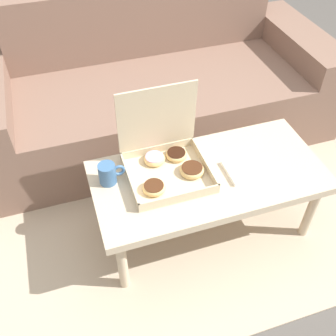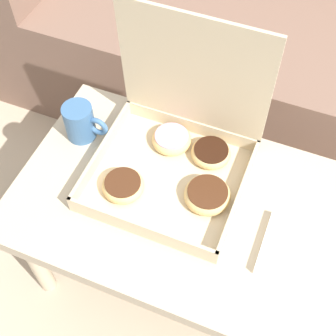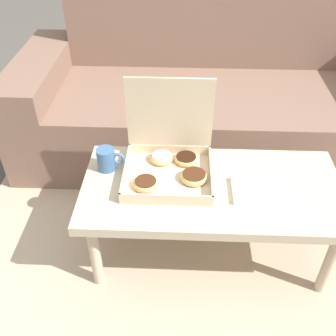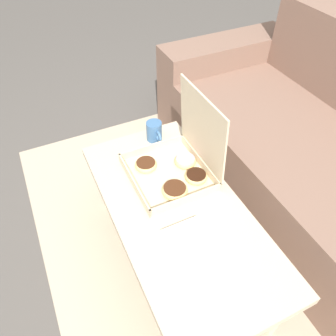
% 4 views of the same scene
% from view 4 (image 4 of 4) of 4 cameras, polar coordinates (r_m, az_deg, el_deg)
% --- Properties ---
extents(ground_plane, '(12.00, 12.00, 0.00)m').
position_cam_4_polar(ground_plane, '(1.63, 2.15, -15.26)').
color(ground_plane, '#514C47').
extents(area_rug, '(2.20, 1.79, 0.01)m').
position_cam_4_polar(area_rug, '(1.73, 11.23, -11.18)').
color(area_rug, tan).
rests_on(area_rug, ground_plane).
extents(couch, '(2.08, 0.87, 0.82)m').
position_cam_4_polar(couch, '(1.82, 26.45, 0.66)').
color(couch, '#7A5B4C').
rests_on(couch, ground_plane).
extents(coffee_table, '(1.03, 0.50, 0.39)m').
position_cam_4_polar(coffee_table, '(1.34, 1.68, -8.25)').
color(coffee_table, '#C6B293').
rests_on(coffee_table, ground_plane).
extents(pastry_box, '(0.35, 0.32, 0.37)m').
position_cam_4_polar(pastry_box, '(1.38, 1.84, 0.75)').
color(pastry_box, beige).
rests_on(pastry_box, coffee_table).
extents(coffee_mug, '(0.12, 0.07, 0.10)m').
position_cam_4_polar(coffee_mug, '(1.57, -2.37, 6.37)').
color(coffee_mug, '#3D6693').
rests_on(coffee_mug, coffee_table).
extents(napkin_stack, '(0.15, 0.15, 0.02)m').
position_cam_4_polar(napkin_stack, '(1.21, 3.51, -12.40)').
color(napkin_stack, white).
rests_on(napkin_stack, coffee_table).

